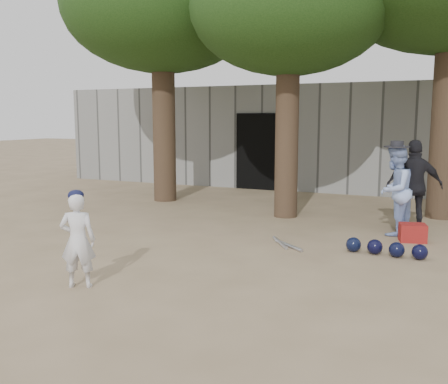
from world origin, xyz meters
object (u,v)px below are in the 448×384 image
at_px(boy_player, 78,240).
at_px(spectator_dark, 414,186).
at_px(spectator_blue, 395,190).
at_px(red_bag, 413,233).

relative_size(boy_player, spectator_dark, 0.70).
distance_m(boy_player, spectator_dark, 6.04).
bearing_deg(spectator_blue, red_bag, 57.59).
bearing_deg(spectator_blue, spectator_dark, 160.00).
bearing_deg(boy_player, red_bag, -156.94).
bearing_deg(red_bag, spectator_blue, 131.09).
relative_size(spectator_dark, red_bag, 3.99).
bearing_deg(boy_player, spectator_blue, -151.42).
distance_m(boy_player, red_bag, 5.46).
xyz_separation_m(boy_player, spectator_dark, (3.53, 4.90, 0.25)).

